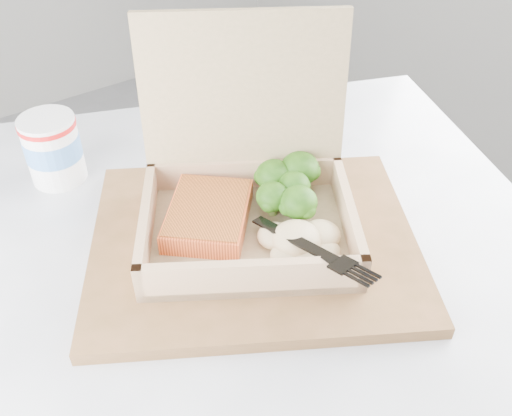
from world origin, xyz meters
TOP-DOWN VIEW (x-y plane):
  - cafe_table at (0.70, 0.21)m, footprint 0.97×0.97m
  - serving_tray at (0.72, 0.22)m, footprint 0.47×0.44m
  - takeout_container at (0.73, 0.25)m, footprint 0.31×0.30m
  - salmon_fillet at (0.69, 0.26)m, footprint 0.14×0.14m
  - broccoli_pile at (0.79, 0.23)m, footprint 0.11×0.11m
  - mashed_potatoes at (0.74, 0.17)m, footprint 0.09×0.08m
  - plastic_fork at (0.73, 0.18)m, footprint 0.03×0.17m
  - paper_cup at (0.59, 0.48)m, footprint 0.07×0.07m
  - receipt at (0.82, 0.39)m, footprint 0.14×0.15m

SIDE VIEW (x-z plane):
  - cafe_table at x=0.70m, z-range 0.17..0.88m
  - receipt at x=0.82m, z-range 0.71..0.71m
  - serving_tray at x=0.72m, z-range 0.71..0.73m
  - salmon_fillet at x=0.69m, z-range 0.74..0.76m
  - mashed_potatoes at x=0.74m, z-range 0.74..0.77m
  - broccoli_pile at x=0.79m, z-range 0.74..0.77m
  - paper_cup at x=0.59m, z-range 0.71..0.81m
  - plastic_fork at x=0.73m, z-range 0.75..0.78m
  - takeout_container at x=0.73m, z-range 0.67..0.89m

